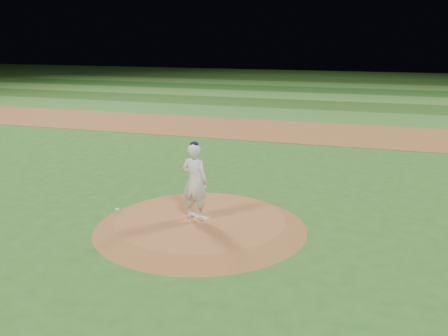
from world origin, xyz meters
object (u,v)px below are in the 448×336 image
object	(u,v)px
pitchers_mound	(200,223)
pitching_rubber	(198,216)
rosin_bag	(117,209)
pitcher_on_mound	(195,181)

from	to	relation	value
pitchers_mound	pitching_rubber	bearing A→B (deg)	132.27
rosin_bag	pitching_rubber	bearing A→B (deg)	5.46
pitchers_mound	pitcher_on_mound	xyz separation A→B (m)	(-0.13, -0.02, 1.13)
pitcher_on_mound	pitching_rubber	bearing A→B (deg)	71.72
rosin_bag	pitchers_mound	bearing A→B (deg)	2.86
pitchers_mound	pitching_rubber	size ratio (longest dim) A/B	8.98
pitchers_mound	rosin_bag	world-z (taller)	rosin_bag
pitchers_mound	pitching_rubber	distance (m)	0.19
pitchers_mound	pitching_rubber	world-z (taller)	pitching_rubber
pitching_rubber	pitcher_on_mound	world-z (taller)	pitcher_on_mound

